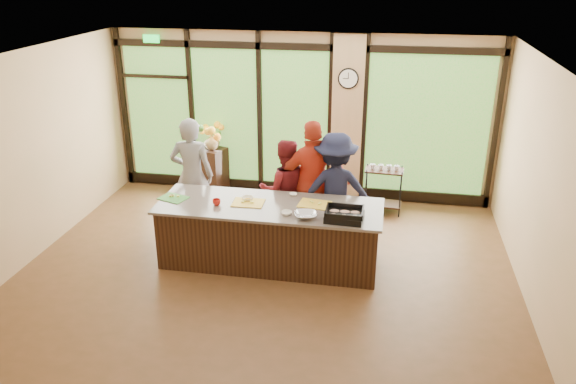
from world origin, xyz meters
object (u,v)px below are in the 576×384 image
at_px(bar_cart, 384,184).
at_px(cook_left, 192,176).
at_px(island_base, 270,235).
at_px(flower_stand, 213,171).
at_px(roasting_pan, 344,217).
at_px(cook_right, 335,190).

bearing_deg(bar_cart, cook_left, -154.13).
distance_m(island_base, flower_stand, 2.94).
height_order(cook_left, flower_stand, cook_left).
distance_m(roasting_pan, flower_stand, 3.89).
bearing_deg(island_base, cook_left, 149.44).
relative_size(cook_left, bar_cart, 2.14).
bearing_deg(bar_cart, flower_stand, 177.23).
height_order(roasting_pan, bar_cart, roasting_pan).
bearing_deg(roasting_pan, cook_right, 105.58).
relative_size(cook_right, flower_stand, 2.06).
relative_size(island_base, flower_stand, 3.56).
xyz_separation_m(cook_right, flower_stand, (-2.47, 1.67, -0.46)).
bearing_deg(cook_left, island_base, 143.94).
bearing_deg(cook_right, island_base, 30.06).
bearing_deg(bar_cart, roasting_pan, -97.90).
bearing_deg(cook_left, roasting_pan, 150.08).
relative_size(island_base, cook_left, 1.64).
xyz_separation_m(island_base, cook_right, (0.85, 0.78, 0.46)).
bearing_deg(cook_right, roasting_pan, 90.03).
height_order(cook_left, cook_right, cook_left).
relative_size(cook_left, cook_right, 1.05).
distance_m(cook_left, flower_stand, 1.68).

